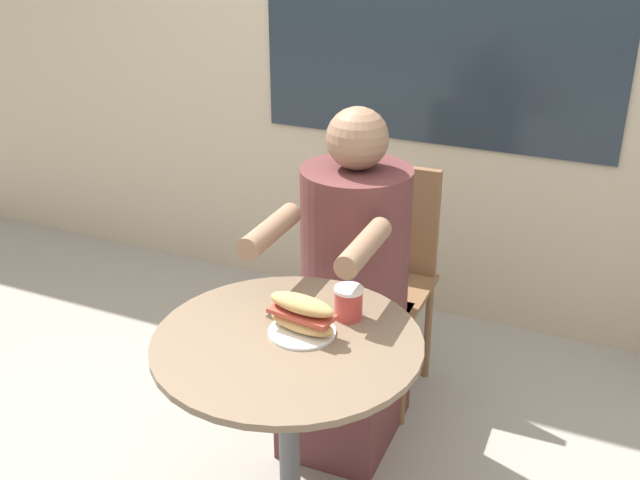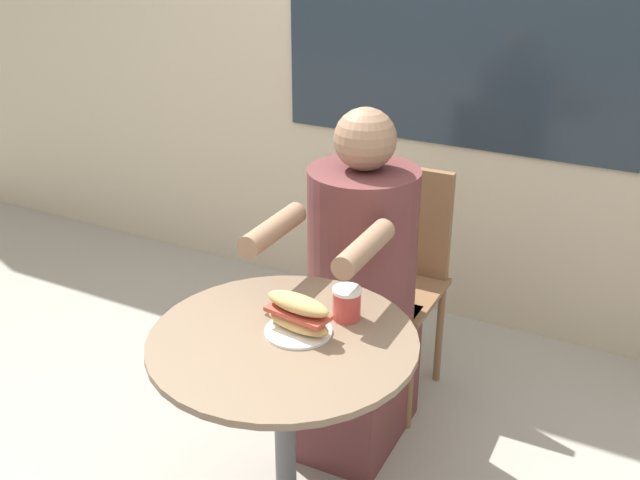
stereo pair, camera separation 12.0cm
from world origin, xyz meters
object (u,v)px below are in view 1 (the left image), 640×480
(seated_diner, at_px, (350,305))
(diner_chair, at_px, (385,260))
(cafe_table, at_px, (288,397))
(sandwich_on_plate, at_px, (302,317))
(drink_cup, at_px, (349,303))

(seated_diner, bearing_deg, diner_chair, -91.04)
(cafe_table, relative_size, diner_chair, 0.83)
(sandwich_on_plate, xyz_separation_m, drink_cup, (0.08, 0.13, -0.00))
(diner_chair, height_order, seated_diner, seated_diner)
(cafe_table, height_order, seated_diner, seated_diner)
(cafe_table, xyz_separation_m, sandwich_on_plate, (0.02, 0.04, 0.24))
(cafe_table, bearing_deg, seated_diner, 94.86)
(cafe_table, xyz_separation_m, diner_chair, (-0.05, 0.90, 0.01))
(cafe_table, distance_m, diner_chair, 0.90)
(diner_chair, distance_m, sandwich_on_plate, 0.89)
(cafe_table, xyz_separation_m, seated_diner, (-0.05, 0.55, -0.01))
(diner_chair, xyz_separation_m, sandwich_on_plate, (0.07, -0.86, 0.23))
(cafe_table, bearing_deg, drink_cup, 58.50)
(sandwich_on_plate, bearing_deg, drink_cup, 57.48)
(diner_chair, xyz_separation_m, seated_diner, (0.00, -0.35, -0.01))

